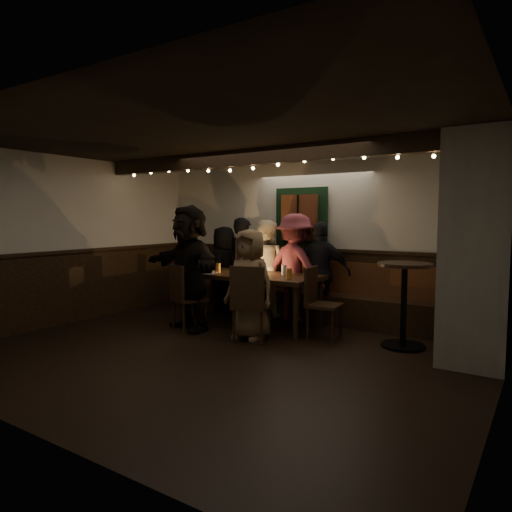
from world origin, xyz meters
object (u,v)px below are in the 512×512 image
Objects in this scene: person_f at (189,267)px; chair_near_left at (183,293)px; chair_end at (318,298)px; person_c at (265,268)px; dining_table at (249,278)px; high_top at (404,294)px; chair_near_right at (250,300)px; person_a at (224,268)px; person_g at (250,284)px; person_b at (243,266)px; person_d at (295,267)px; person_e at (321,272)px.

chair_near_left is at bearing -92.05° from person_f.
chair_end is 0.53× the size of person_f.
person_c is (-1.36, 0.78, 0.26)m from chair_end.
dining_table is at bearing 175.53° from chair_end.
chair_near_left is 1.00× the size of chair_end.
person_f reaches higher than high_top.
chair_near_right is 1.22m from person_f.
chair_near_right is at bearing -55.29° from dining_table.
person_f is (0.43, -1.41, 0.17)m from person_a.
chair_near_left reaches higher than dining_table.
person_g is (1.05, 0.05, -0.17)m from person_f.
person_b is (-1.16, 1.52, 0.25)m from chair_near_right.
person_d reaches higher than person_c.
person_a is (-0.40, 1.50, 0.20)m from chair_near_left.
person_b is 1.40m from person_f.
person_g is (0.62, -1.37, -0.06)m from person_c.
dining_table is at bearing 158.19° from person_a.
dining_table is at bearing 124.71° from chair_near_right.
person_c is at bearing 165.63° from high_top.
person_a is 2.01m from person_g.
person_c reaches higher than dining_table.
person_c is 1.01× the size of person_e.
person_b is at bearing 168.15° from high_top.
chair_near_right reaches higher than chair_near_left.
person_f is at bearing 112.34° from person_b.
person_b reaches higher than person_c.
high_top is 0.67× the size of person_c.
person_e is (1.43, 0.06, -0.03)m from person_b.
person_c reaches higher than high_top.
person_c is at bearing 91.10° from person_f.
person_c is 0.88× the size of person_f.
chair_near_right is at bearing 148.37° from person_a.
dining_table is at bearing 94.35° from person_c.
high_top is at bearing 32.90° from person_f.
person_g reaches higher than high_top.
person_c is at bearing -11.24° from person_e.
chair_near_right is 1.98m from high_top.
chair_end is 0.57× the size of person_d.
chair_near_right is 0.60× the size of person_d.
person_f reaches higher than person_b.
person_c is 0.94× the size of person_d.
high_top is 0.68× the size of person_e.
person_b is at bearing -3.12° from person_c.
person_a reaches higher than dining_table.
chair_end is at bearing 179.53° from person_b.
person_g is at bearing -141.20° from chair_end.
person_c is (-2.49, 0.64, 0.12)m from high_top.
person_e is at bearing 63.29° from person_f.
dining_table is 1.24m from chair_end.
dining_table is 0.84m from person_g.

